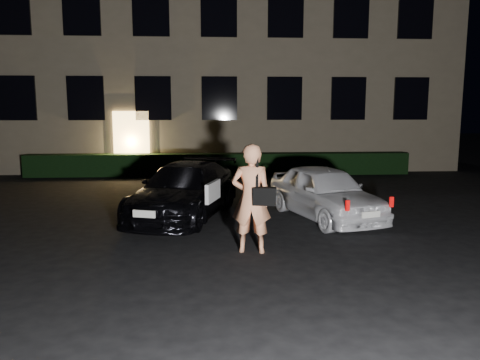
{
  "coord_description": "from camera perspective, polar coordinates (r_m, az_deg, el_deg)",
  "views": [
    {
      "loc": [
        -0.41,
        -7.86,
        2.6
      ],
      "look_at": [
        0.23,
        2.0,
        1.09
      ],
      "focal_mm": 35.0,
      "sensor_mm": 36.0,
      "label": 1
    }
  ],
  "objects": [
    {
      "name": "hedge",
      "position": [
        18.49,
        -2.44,
        1.94
      ],
      "size": [
        15.0,
        0.7,
        0.85
      ],
      "primitive_type": "cube",
      "color": "black",
      "rests_on": "ground"
    },
    {
      "name": "building",
      "position": [
        23.1,
        -2.81,
        17.15
      ],
      "size": [
        20.0,
        8.11,
        12.0
      ],
      "color": "#726651",
      "rests_on": "ground"
    },
    {
      "name": "sedan",
      "position": [
        11.42,
        -6.77,
        -1.25
      ],
      "size": [
        3.02,
        4.75,
        1.28
      ],
      "rotation": [
        0.0,
        0.0,
        -0.3
      ],
      "color": "black",
      "rests_on": "ground"
    },
    {
      "name": "man",
      "position": [
        8.44,
        1.42,
        -2.26
      ],
      "size": [
        0.83,
        0.6,
        1.99
      ],
      "rotation": [
        0.0,
        0.0,
        2.96
      ],
      "color": "#F0996B",
      "rests_on": "ground"
    },
    {
      "name": "hatch",
      "position": [
        11.31,
        10.29,
        -1.45
      ],
      "size": [
        2.5,
        4.0,
        1.27
      ],
      "rotation": [
        0.0,
        0.0,
        0.29
      ],
      "color": "white",
      "rests_on": "ground"
    },
    {
      "name": "ground",
      "position": [
        8.29,
        -0.7,
        -9.59
      ],
      "size": [
        80.0,
        80.0,
        0.0
      ],
      "primitive_type": "plane",
      "color": "black",
      "rests_on": "ground"
    }
  ]
}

